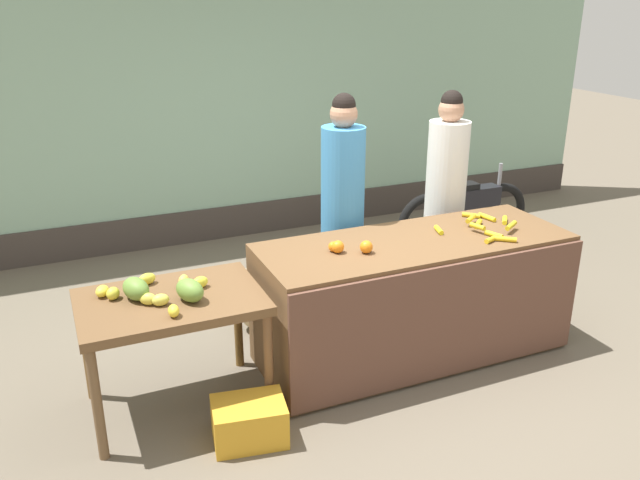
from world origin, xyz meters
TOP-DOWN VIEW (x-y plane):
  - ground_plane at (0.00, 0.00)m, footprint 24.00×24.00m
  - market_wall_back at (0.00, 3.07)m, footprint 8.97×0.23m
  - fruit_stall_counter at (0.31, -0.01)m, footprint 2.29×0.85m
  - side_table_wooden at (-1.46, 0.00)m, footprint 1.14×0.77m
  - banana_bunch_pile at (0.90, -0.02)m, footprint 0.68×0.66m
  - orange_pile at (-0.24, -0.03)m, footprint 0.27×0.19m
  - mango_papaya_pile at (-1.52, 0.01)m, footprint 0.71×0.62m
  - vendor_woman_blue_shirt at (0.04, 0.66)m, footprint 0.34×0.34m
  - vendor_woman_white_shirt at (1.03, 0.71)m, footprint 0.34×0.34m
  - parked_motorcycle at (1.96, 1.68)m, footprint 1.60×0.18m
  - produce_crate at (-1.13, -0.52)m, footprint 0.49×0.39m
  - produce_sack at (-0.64, 0.81)m, footprint 0.36×0.30m

SIDE VIEW (x-z plane):
  - ground_plane at x=0.00m, z-range 0.00..0.00m
  - produce_crate at x=-1.13m, z-range 0.00..0.26m
  - produce_sack at x=-0.64m, z-range 0.00..0.57m
  - parked_motorcycle at x=1.96m, z-range -0.04..0.84m
  - fruit_stall_counter at x=0.31m, z-range 0.00..0.91m
  - side_table_wooden at x=-1.46m, z-range 0.30..1.10m
  - mango_papaya_pile at x=-1.52m, z-range 0.79..0.93m
  - vendor_woman_white_shirt at x=1.03m, z-range 0.01..1.85m
  - banana_bunch_pile at x=0.90m, z-range 0.91..0.97m
  - vendor_woman_blue_shirt at x=0.04m, z-range 0.01..1.89m
  - orange_pile at x=-0.24m, z-range 0.91..1.00m
  - market_wall_back at x=0.00m, z-range -0.03..3.30m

